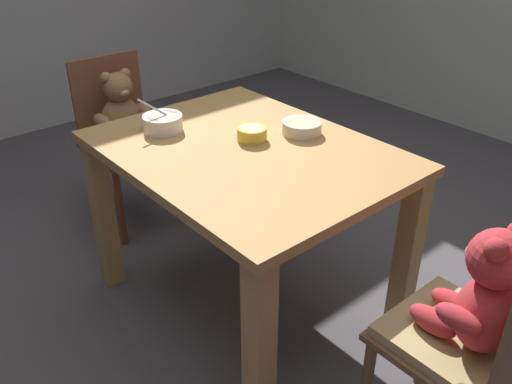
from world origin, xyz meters
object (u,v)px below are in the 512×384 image
at_px(teddy_chair_near_left, 123,123).
at_px(porridge_bowl_yellow_center, 252,134).
at_px(teddy_chair_near_right, 477,319).
at_px(dining_table, 246,180).
at_px(porridge_bowl_cream_far_center, 302,127).
at_px(porridge_bowl_white_near_left, 163,123).

bearing_deg(teddy_chair_near_left, porridge_bowl_yellow_center, 5.45).
height_order(teddy_chair_near_left, porridge_bowl_yellow_center, teddy_chair_near_left).
relative_size(teddy_chair_near_right, porridge_bowl_yellow_center, 7.37).
bearing_deg(teddy_chair_near_left, dining_table, 1.49).
distance_m(teddy_chair_near_right, porridge_bowl_yellow_center, 1.03).
height_order(dining_table, teddy_chair_near_right, teddy_chair_near_right).
height_order(dining_table, teddy_chair_near_left, teddy_chair_near_left).
height_order(porridge_bowl_cream_far_center, porridge_bowl_yellow_center, porridge_bowl_yellow_center).
height_order(teddy_chair_near_right, porridge_bowl_yellow_center, teddy_chair_near_right).
bearing_deg(porridge_bowl_white_near_left, teddy_chair_near_left, 168.09).
distance_m(dining_table, teddy_chair_near_left, 0.98).
relative_size(dining_table, teddy_chair_near_right, 1.33).
relative_size(porridge_bowl_white_near_left, porridge_bowl_yellow_center, 1.38).
bearing_deg(dining_table, porridge_bowl_white_near_left, -156.68).
bearing_deg(porridge_bowl_white_near_left, teddy_chair_near_right, 7.67).
xyz_separation_m(porridge_bowl_white_near_left, porridge_bowl_cream_far_center, (0.38, 0.40, -0.01)).
xyz_separation_m(dining_table, porridge_bowl_yellow_center, (-0.04, 0.06, 0.16)).
xyz_separation_m(teddy_chair_near_right, porridge_bowl_white_near_left, (-1.31, -0.18, 0.22)).
relative_size(teddy_chair_near_right, porridge_bowl_cream_far_center, 5.52).
height_order(porridge_bowl_white_near_left, porridge_bowl_yellow_center, porridge_bowl_white_near_left).
bearing_deg(porridge_bowl_cream_far_center, dining_table, -98.62).
relative_size(teddy_chair_near_right, teddy_chair_near_left, 1.00).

